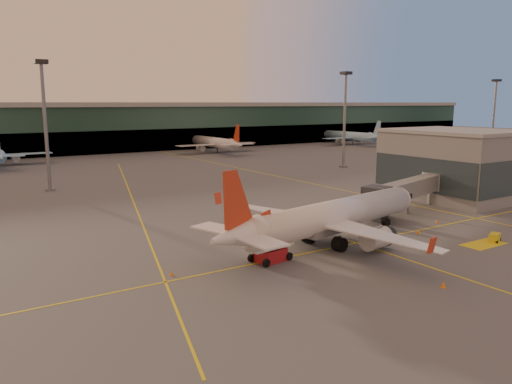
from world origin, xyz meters
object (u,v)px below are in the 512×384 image
main_airplane (329,218)px  pushback_tug (378,212)px  catering_truck (269,239)px  gpu_cart (495,238)px

main_airplane → pushback_tug: size_ratio=9.73×
main_airplane → catering_truck: (-9.73, -1.28, -0.98)m
catering_truck → gpu_cart: bearing=-27.7°
catering_truck → pushback_tug: bearing=8.3°
gpu_cart → main_airplane: bearing=132.5°
main_airplane → catering_truck: size_ratio=5.85×
main_airplane → pushback_tug: (16.91, 7.76, -2.81)m
main_airplane → catering_truck: 9.86m
pushback_tug → gpu_cart: bearing=-94.6°
pushback_tug → catering_truck: bearing=-172.2°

